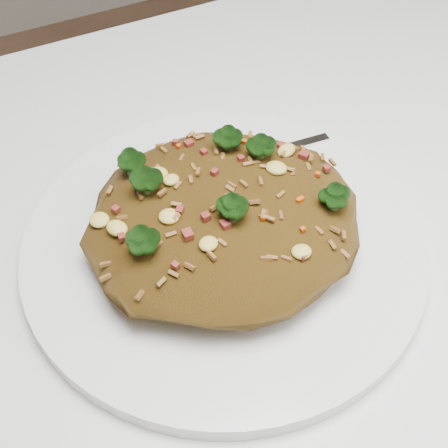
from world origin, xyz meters
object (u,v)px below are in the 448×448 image
Objects in this scene: plate at (224,243)px; fried_rice at (224,211)px; dining_table at (147,425)px; fork at (250,158)px.

fried_rice is at bearing 99.38° from plate.
fork is (0.16, 0.13, 0.11)m from dining_table.
dining_table is at bearing -147.22° from fried_rice.
dining_table is at bearing -147.47° from plate.
fried_rice reaches higher than fork.
plate is at bearing -126.48° from fork.
plate reaches higher than dining_table.
fried_rice is 0.09m from fork.
plate is 0.04m from fried_rice.
fried_rice reaches higher than dining_table.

